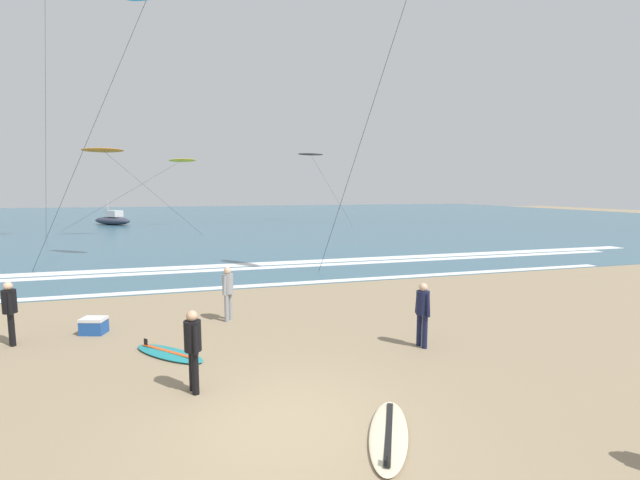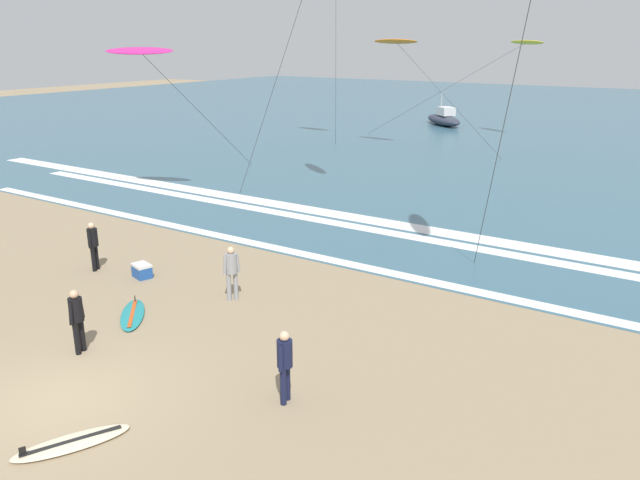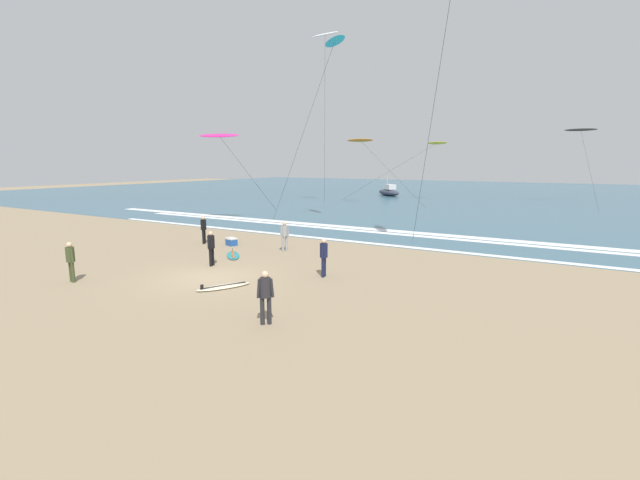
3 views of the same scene
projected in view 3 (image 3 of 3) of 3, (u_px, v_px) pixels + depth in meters
The scene contains 21 objects.
ground_plane at pixel (210, 277), 17.99m from camera, with size 160.00×160.00×0.00m, color #937F60.
ocean_surface at pixel (480, 194), 64.46m from camera, with size 140.00×90.00×0.01m, color #386075.
wave_foam_shoreline at pixel (324, 238), 27.05m from camera, with size 37.42×0.53×0.01m, color white.
wave_foam_mid_break at pixel (375, 232), 29.46m from camera, with size 43.63×0.70×0.01m, color white.
wave_foam_outer_break at pixel (363, 228), 31.15m from camera, with size 52.34×1.02×0.01m, color white.
surfer_right_near at pixel (211, 245), 19.83m from camera, with size 0.32×0.51×1.60m.
surfer_mid_group at pixel (265, 293), 12.63m from camera, with size 0.45×0.39×1.60m.
surfer_background_far at pixel (324, 254), 17.93m from camera, with size 0.32×0.52×1.60m.
surfer_left_far at pixel (285, 233), 23.09m from camera, with size 0.35×0.47×1.60m.
surfer_foreground_main at pixel (71, 258), 17.14m from camera, with size 0.52×0.32×1.60m.
surfer_left_near at pixel (204, 227), 25.28m from camera, with size 0.32×0.50×1.60m.
surfboard_near_water at pixel (233, 255), 22.03m from camera, with size 1.89×1.93×0.25m.
surfboard_foreground_flat at pixel (223, 287), 16.49m from camera, with size 1.48×2.15×0.25m.
kite_magenta_low_near at pixel (219, 136), 33.33m from camera, with size 3.35×10.34×6.88m.
kite_cyan_high_left at pixel (334, 43), 30.90m from camera, with size 7.25×2.59×13.26m.
kite_white_mid_center at pixel (325, 36), 43.86m from camera, with size 3.79×4.16×17.47m.
kite_black_far_left at pixel (581, 130), 48.13m from camera, with size 3.88×9.34×8.39m.
kite_orange_far_right at pixel (360, 141), 47.69m from camera, with size 9.09×0.99×7.22m.
kite_yellow_distant_high at pixel (436, 143), 52.81m from camera, with size 12.40×4.68×7.15m.
offshore_boat at pixel (389, 192), 61.46m from camera, with size 5.01×4.73×2.70m.
cooler_box at pixel (231, 242), 24.84m from camera, with size 0.72×0.61×0.44m.
Camera 3 is at (12.80, -12.68, 4.66)m, focal length 24.62 mm.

